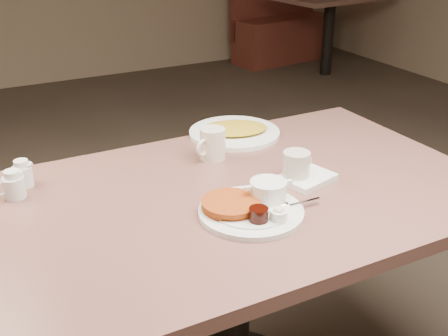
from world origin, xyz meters
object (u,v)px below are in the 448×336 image
creamer_right (22,174)px  hash_plate (234,131)px  coffee_mug_far (212,144)px  creamer_left (13,185)px  booth_back_right (285,21)px  main_plate (252,205)px  coffee_mug_near (297,166)px  diner_table (227,245)px

creamer_right → hash_plate: (0.72, 0.07, -0.02)m
coffee_mug_far → creamer_right: bearing=172.2°
creamer_left → booth_back_right: bearing=47.3°
main_plate → coffee_mug_near: size_ratio=2.92×
main_plate → coffee_mug_far: (0.07, 0.36, 0.03)m
coffee_mug_far → hash_plate: size_ratio=0.31×
main_plate → creamer_right: (-0.50, 0.44, 0.01)m
creamer_right → creamer_left: bearing=-119.6°
coffee_mug_near → booth_back_right: bearing=56.9°
main_plate → hash_plate: main_plate is taller
coffee_mug_far → creamer_right: (-0.56, 0.08, -0.01)m
main_plate → creamer_left: 0.65m
main_plate → hash_plate: 0.56m
main_plate → creamer_right: bearing=138.6°
coffee_mug_far → creamer_left: 0.60m
diner_table → main_plate: size_ratio=4.28×
hash_plate → main_plate: bearing=-114.1°
coffee_mug_far → coffee_mug_near: bearing=-60.4°
main_plate → coffee_mug_near: (0.21, 0.11, 0.02)m
diner_table → creamer_right: size_ratio=18.75×
diner_table → creamer_right: (-0.49, 0.31, 0.21)m
diner_table → coffee_mug_far: bearing=73.1°
diner_table → coffee_mug_near: (0.22, -0.02, 0.22)m
main_plate → coffee_mug_near: bearing=26.6°
booth_back_right → creamer_left: bearing=-132.7°
coffee_mug_far → hash_plate: bearing=42.5°
diner_table → creamer_left: (-0.53, 0.25, 0.21)m
coffee_mug_near → creamer_left: (-0.74, 0.27, -0.01)m
diner_table → coffee_mug_near: size_ratio=12.51×
creamer_left → booth_back_right: 4.67m
coffee_mug_near → coffee_mug_far: (-0.14, 0.26, 0.00)m
main_plate → coffee_mug_far: 0.37m
coffee_mug_near → booth_back_right: 4.43m
diner_table → coffee_mug_far: size_ratio=12.20×
creamer_right → booth_back_right: booth_back_right is taller
main_plate → creamer_right: 0.66m
coffee_mug_near → creamer_right: size_ratio=1.50×
diner_table → main_plate: main_plate is taller
diner_table → booth_back_right: size_ratio=1.12×
creamer_left → hash_plate: size_ratio=0.22×
diner_table → booth_back_right: bearing=54.4°
creamer_left → coffee_mug_far: bearing=-1.6°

